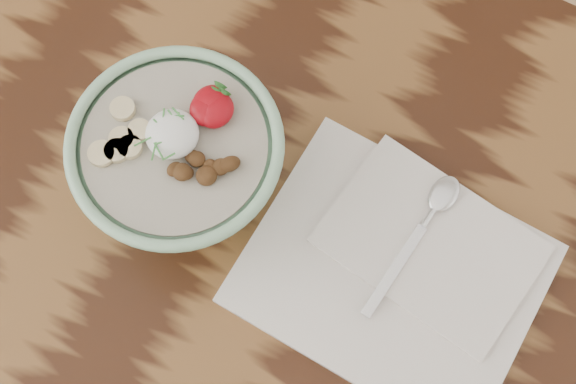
% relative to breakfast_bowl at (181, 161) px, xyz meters
% --- Properties ---
extents(table, '(1.60, 0.90, 0.75)m').
position_rel_breakfast_bowl_xyz_m(table, '(0.01, -0.06, -0.16)').
color(table, '#32180C').
rests_on(table, ground).
extents(breakfast_bowl, '(0.20, 0.20, 0.13)m').
position_rel_breakfast_bowl_xyz_m(breakfast_bowl, '(0.00, 0.00, 0.00)').
color(breakfast_bowl, '#92C49D').
rests_on(breakfast_bowl, table).
extents(napkin, '(0.30, 0.25, 0.02)m').
position_rel_breakfast_bowl_xyz_m(napkin, '(0.24, 0.02, -0.06)').
color(napkin, white).
rests_on(napkin, table).
extents(spoon, '(0.04, 0.17, 0.01)m').
position_rel_breakfast_bowl_xyz_m(spoon, '(0.24, 0.08, -0.05)').
color(spoon, silver).
rests_on(spoon, napkin).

